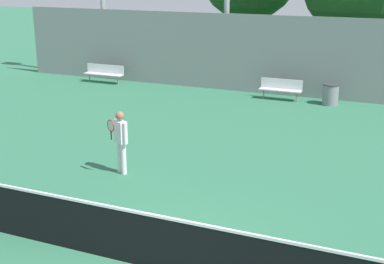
% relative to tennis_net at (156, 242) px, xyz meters
% --- Properties ---
extents(tennis_net, '(12.30, 0.09, 1.07)m').
position_rel_tennis_net_xyz_m(tennis_net, '(0.00, 0.00, 0.00)').
color(tennis_net, black).
rests_on(tennis_net, ground_plane).
extents(tennis_player, '(0.51, 0.49, 1.66)m').
position_rel_tennis_net_xyz_m(tennis_player, '(-2.93, 3.77, 0.39)').
color(tennis_player, silver).
rests_on(tennis_player, ground_plane).
extents(bench_courtside_near, '(1.70, 0.40, 0.82)m').
position_rel_tennis_net_xyz_m(bench_courtside_near, '(-1.15, 13.29, -0.05)').
color(bench_courtside_near, silver).
rests_on(bench_courtside_near, ground_plane).
extents(bench_courtside_far, '(1.92, 0.40, 0.82)m').
position_rel_tennis_net_xyz_m(bench_courtside_far, '(-9.43, 13.29, -0.04)').
color(bench_courtside_far, silver).
rests_on(bench_courtside_far, ground_plane).
extents(trash_bin, '(0.64, 0.64, 0.81)m').
position_rel_tennis_net_xyz_m(trash_bin, '(0.83, 13.22, -0.13)').
color(trash_bin, gray).
rests_on(trash_bin, ground_plane).
extents(back_fence, '(27.73, 0.06, 3.26)m').
position_rel_tennis_net_xyz_m(back_fence, '(0.00, 14.08, 1.09)').
color(back_fence, gray).
rests_on(back_fence, ground_plane).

